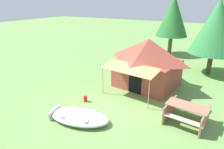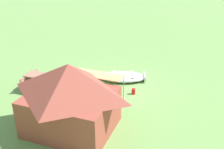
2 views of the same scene
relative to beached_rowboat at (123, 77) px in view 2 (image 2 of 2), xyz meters
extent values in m
plane|color=#6C974C|center=(0.50, 1.50, -0.20)|extent=(80.00, 80.00, 0.00)
ellipsoid|color=silver|center=(0.01, 0.00, -0.01)|extent=(2.76, 1.78, 0.38)
ellipsoid|color=#46474B|center=(0.01, 0.00, 0.02)|extent=(2.53, 1.58, 0.14)
cube|color=beige|center=(0.51, 0.10, 0.14)|extent=(0.33, 0.99, 0.04)
cube|color=beige|center=(-0.49, -0.10, 0.14)|extent=(0.33, 0.99, 0.04)
cube|color=silver|center=(-1.14, -0.23, 0.01)|extent=(0.24, 0.83, 0.29)
cube|color=#9A4335|center=(1.11, 4.84, 0.56)|extent=(3.49, 3.02, 1.53)
pyramid|color=#9A4335|center=(1.11, 4.84, 1.93)|extent=(3.76, 3.26, 1.21)
cube|color=black|center=(0.94, 3.52, 0.44)|extent=(0.76, 0.13, 1.22)
cube|color=tan|center=(0.87, 2.97, 1.38)|extent=(2.98, 1.48, 0.21)
cylinder|color=gray|center=(2.13, 2.33, 0.53)|extent=(0.04, 0.04, 1.45)
cylinder|color=gray|center=(-0.52, 2.66, 0.53)|extent=(0.04, 0.04, 1.45)
cube|color=#9D6C56|center=(3.84, 2.06, 0.57)|extent=(1.68, 0.92, 0.04)
cube|color=beige|center=(3.91, 2.65, 0.27)|extent=(1.62, 0.44, 0.04)
cube|color=beige|center=(3.78, 1.47, 0.27)|extent=(1.62, 0.44, 0.04)
cube|color=#9D6C56|center=(4.54, 1.98, 0.18)|extent=(0.22, 1.44, 0.75)
cube|color=#9D6C56|center=(3.15, 2.14, 0.18)|extent=(0.22, 1.44, 0.75)
cube|color=#2A74B3|center=(1.07, 3.93, 0.00)|extent=(0.58, 0.59, 0.40)
cylinder|color=red|center=(-0.80, 1.48, -0.06)|extent=(0.24, 0.24, 0.29)
camera|label=1|loc=(4.70, -5.44, 4.52)|focal=31.94mm
camera|label=2|loc=(-2.40, 12.86, 5.99)|focal=41.96mm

